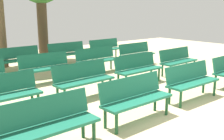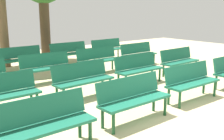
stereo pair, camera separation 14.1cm
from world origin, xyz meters
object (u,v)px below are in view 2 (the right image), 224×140
object	(u,v)px
bench_r1_c0	(0,93)
bench_r2_c2	(98,58)
bench_r1_c2	(138,67)
bench_r1_c3	(179,60)
bench_r2_c3	(138,53)
bench_r3_c1	(21,57)
bench_r1_c1	(83,78)
bench_r0_c2	(191,80)
bench_r2_c1	(47,66)
bench_r3_c3	(108,48)
bench_r0_c1	(133,96)
bench_r3_c2	(70,52)
bench_r0_c0	(43,122)

from	to	relation	value
bench_r1_c0	bench_r2_c2	xyz separation A→B (m)	(3.93, 1.97, 0.00)
bench_r1_c2	bench_r1_c3	distance (m)	1.96
bench_r2_c3	bench_r1_c2	bearing A→B (deg)	-135.57
bench_r2_c3	bench_r3_c1	xyz separation A→B (m)	(-4.03, 1.83, 0.00)
bench_r1_c1	bench_r2_c2	xyz separation A→B (m)	(1.91, 1.99, 0.00)
bench_r1_c3	bench_r2_c2	bearing A→B (deg)	134.31
bench_r0_c2	bench_r2_c1	distance (m)	4.28
bench_r1_c3	bench_r3_c3	bearing A→B (deg)	89.18
bench_r2_c1	bench_r3_c1	distance (m)	1.90
bench_r0_c1	bench_r2_c3	distance (m)	5.54
bench_r2_c2	bench_r3_c2	world-z (taller)	same
bench_r0_c0	bench_r3_c3	size ratio (longest dim) A/B	0.99
bench_r1_c1	bench_r3_c3	distance (m)	5.49
bench_r2_c1	bench_r3_c1	world-z (taller)	same
bench_r1_c0	bench_r1_c3	distance (m)	5.93
bench_r1_c2	bench_r3_c1	world-z (taller)	same
bench_r1_c2	bench_r3_c1	xyz separation A→B (m)	(-2.10, 3.83, 0.00)
bench_r0_c1	bench_r0_c0	bearing A→B (deg)	-178.79
bench_r0_c0	bench_r3_c3	distance (m)	8.24
bench_r1_c2	bench_r3_c1	size ratio (longest dim) A/B	0.99
bench_r1_c0	bench_r3_c3	distance (m)	7.04
bench_r3_c1	bench_r2_c1	bearing A→B (deg)	-89.23
bench_r2_c2	bench_r2_c1	bearing A→B (deg)	-179.52
bench_r1_c0	bench_r2_c3	size ratio (longest dim) A/B	1.00
bench_r2_c2	bench_r1_c0	bearing A→B (deg)	-153.49
bench_r0_c1	bench_r1_c0	size ratio (longest dim) A/B	1.00
bench_r3_c1	bench_r1_c0	bearing A→B (deg)	-117.97
bench_r0_c0	bench_r2_c2	bearing A→B (deg)	45.43
bench_r0_c0	bench_r1_c3	distance (m)	6.21
bench_r0_c1	bench_r1_c2	world-z (taller)	same
bench_r2_c2	bench_r2_c3	distance (m)	1.97
bench_r2_c1	bench_r2_c3	world-z (taller)	same
bench_r1_c3	bench_r3_c3	xyz separation A→B (m)	(-0.08, 3.85, 0.00)
bench_r1_c1	bench_r1_c0	bearing A→B (deg)	177.37
bench_r0_c0	bench_r1_c2	distance (m)	4.39
bench_r0_c2	bench_r1_c2	xyz separation A→B (m)	(0.02, 1.85, 0.00)
bench_r1_c3	bench_r2_c1	bearing A→B (deg)	152.47
bench_r1_c3	bench_r3_c2	xyz separation A→B (m)	(-2.03, 3.85, 0.00)
bench_r1_c2	bench_r3_c2	distance (m)	3.89
bench_r0_c1	bench_r2_c2	distance (m)	4.33
bench_r3_c2	bench_r1_c1	bearing A→B (deg)	-115.62
bench_r2_c1	bench_r3_c2	world-z (taller)	same
bench_r1_c1	bench_r0_c0	bearing A→B (deg)	-137.54
bench_r0_c0	bench_r0_c1	xyz separation A→B (m)	(1.93, 0.06, 0.00)
bench_r2_c1	bench_r2_c3	xyz separation A→B (m)	(3.93, 0.07, 0.00)
bench_r1_c2	bench_r3_c1	distance (m)	4.37
bench_r3_c1	bench_r2_c3	bearing A→B (deg)	-26.41
bench_r2_c3	bench_r3_c2	distance (m)	2.75
bench_r0_c0	bench_r3_c2	xyz separation A→B (m)	(3.85, 5.86, 0.00)
bench_r1_c0	bench_r3_c2	world-z (taller)	same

